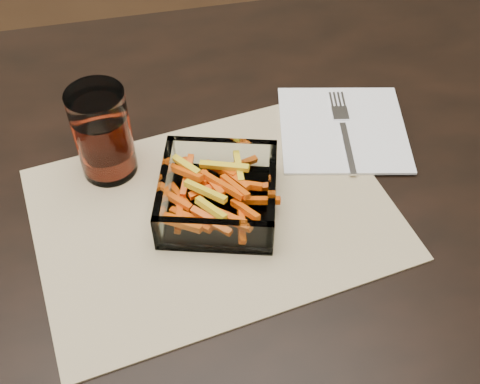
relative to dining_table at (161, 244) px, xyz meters
name	(u,v)px	position (x,y,z in m)	size (l,w,h in m)	color
dining_table	(161,244)	(0.00, 0.00, 0.00)	(1.60, 0.90, 0.75)	black
placemat	(214,213)	(0.07, -0.03, 0.09)	(0.45, 0.33, 0.00)	tan
glass_bowl	(218,196)	(0.08, -0.03, 0.11)	(0.18, 0.18, 0.06)	white
tumbler	(103,136)	(-0.05, 0.08, 0.15)	(0.07, 0.07, 0.13)	white
napkin	(343,129)	(0.29, 0.08, 0.09)	(0.18, 0.18, 0.00)	white
fork	(343,128)	(0.29, 0.08, 0.10)	(0.05, 0.17, 0.00)	silver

